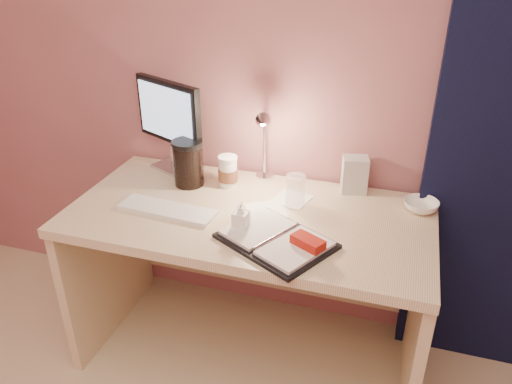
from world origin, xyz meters
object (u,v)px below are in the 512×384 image
(lotion_bottle, at_px, (241,217))
(clear_cup, at_px, (295,191))
(monitor, at_px, (171,117))
(keyboard, at_px, (167,210))
(dark_jar, at_px, (189,165))
(desk, at_px, (255,250))
(product_box, at_px, (355,175))
(planner, at_px, (279,240))
(bowl, at_px, (421,206))
(desk_lamp, at_px, (255,139))
(coffee_cup, at_px, (228,172))

(lotion_bottle, bearing_deg, clear_cup, 59.56)
(monitor, distance_m, keyboard, 0.46)
(keyboard, height_order, dark_jar, dark_jar)
(desk, xyz_separation_m, product_box, (0.36, 0.22, 0.30))
(monitor, relative_size, planner, 0.90)
(bowl, bearing_deg, planner, -140.41)
(dark_jar, height_order, desk_lamp, desk_lamp)
(monitor, height_order, clear_cup, monitor)
(bowl, xyz_separation_m, dark_jar, (-0.95, -0.06, 0.07))
(keyboard, distance_m, coffee_cup, 0.32)
(lotion_bottle, bearing_deg, bowl, 29.74)
(bowl, relative_size, dark_jar, 0.76)
(planner, distance_m, desk_lamp, 0.50)
(dark_jar, bearing_deg, planner, -34.39)
(product_box, relative_size, desk_lamp, 0.45)
(lotion_bottle, xyz_separation_m, dark_jar, (-0.33, 0.30, 0.03))
(desk, distance_m, monitor, 0.68)
(monitor, bearing_deg, bowl, 20.81)
(keyboard, xyz_separation_m, product_box, (0.67, 0.39, 0.07))
(lotion_bottle, xyz_separation_m, desk_lamp, (-0.06, 0.37, 0.15))
(desk, height_order, product_box, product_box)
(product_box, bearing_deg, clear_cup, -148.68)
(keyboard, height_order, product_box, product_box)
(coffee_cup, bearing_deg, dark_jar, -167.27)
(lotion_bottle, bearing_deg, desk_lamp, 99.88)
(clear_cup, bearing_deg, desk_lamp, 148.25)
(monitor, distance_m, dark_jar, 0.24)
(desk, height_order, dark_jar, dark_jar)
(dark_jar, xyz_separation_m, desk_lamp, (0.27, 0.07, 0.12))
(clear_cup, xyz_separation_m, dark_jar, (-0.48, 0.06, 0.02))
(monitor, distance_m, desk_lamp, 0.40)
(lotion_bottle, bearing_deg, keyboard, 170.48)
(product_box, bearing_deg, desk, -161.21)
(dark_jar, bearing_deg, coffee_cup, 12.73)
(planner, height_order, lotion_bottle, lotion_bottle)
(planner, bearing_deg, coffee_cup, 159.44)
(desk, height_order, keyboard, keyboard)
(coffee_cup, relative_size, desk_lamp, 0.40)
(lotion_bottle, bearing_deg, coffee_cup, 117.12)
(keyboard, height_order, clear_cup, clear_cup)
(bowl, bearing_deg, keyboard, -162.31)
(keyboard, height_order, lotion_bottle, lotion_bottle)
(monitor, xyz_separation_m, product_box, (0.81, 0.02, -0.17))
(desk, bearing_deg, keyboard, -151.78)
(desk, distance_m, coffee_cup, 0.35)
(monitor, height_order, desk_lamp, monitor)
(dark_jar, bearing_deg, product_box, 11.79)
(coffee_cup, xyz_separation_m, desk_lamp, (0.11, 0.04, 0.15))
(bowl, height_order, product_box, product_box)
(bowl, bearing_deg, desk_lamp, 178.53)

